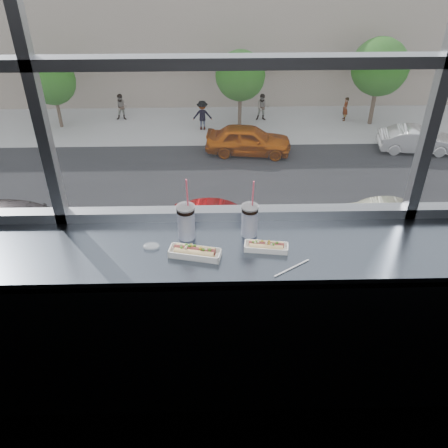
{
  "coord_description": "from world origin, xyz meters",
  "views": [
    {
      "loc": [
        -0.13,
        -0.87,
        2.75
      ],
      "look_at": [
        -0.08,
        1.23,
        1.25
      ],
      "focal_mm": 40.0,
      "sensor_mm": 36.0,
      "label": 1
    }
  ],
  "objects_px": {
    "tree_left": "(53,82)",
    "tree_center": "(240,76)",
    "hotdog_tray_right": "(266,246)",
    "pedestrian_b": "(202,112)",
    "hotdog_tray_left": "(195,252)",
    "loose_straw": "(292,268)",
    "soda_cup_right": "(250,219)",
    "car_near_d": "(397,214)",
    "pedestrian_a": "(121,105)",
    "wrapper": "(151,246)",
    "soda_cup_left": "(186,220)",
    "pedestrian_c": "(263,105)",
    "car_far_c": "(417,136)",
    "pedestrian_d": "(345,107)",
    "car_near_b": "(22,217)",
    "tree_right": "(380,67)",
    "car_near_c": "(220,217)",
    "car_far_b": "(249,135)"
  },
  "relations": [
    {
      "from": "pedestrian_c",
      "to": "pedestrian_b",
      "type": "distance_m",
      "value": 4.17
    },
    {
      "from": "soda_cup_right",
      "to": "tree_center",
      "type": "bearing_deg",
      "value": 86.82
    },
    {
      "from": "hotdog_tray_right",
      "to": "pedestrian_c",
      "type": "bearing_deg",
      "value": 92.0
    },
    {
      "from": "loose_straw",
      "to": "tree_left",
      "type": "bearing_deg",
      "value": 76.32
    },
    {
      "from": "car_far_c",
      "to": "pedestrian_a",
      "type": "height_order",
      "value": "pedestrian_a"
    },
    {
      "from": "pedestrian_a",
      "to": "tree_left",
      "type": "distance_m",
      "value": 4.41
    },
    {
      "from": "car_far_c",
      "to": "tree_left",
      "type": "bearing_deg",
      "value": 86.19
    },
    {
      "from": "hotdog_tray_right",
      "to": "tree_right",
      "type": "bearing_deg",
      "value": 78.37
    },
    {
      "from": "hotdog_tray_right",
      "to": "tree_left",
      "type": "bearing_deg",
      "value": 117.63
    },
    {
      "from": "car_near_b",
      "to": "car_far_b",
      "type": "height_order",
      "value": "car_far_b"
    },
    {
      "from": "hotdog_tray_right",
      "to": "car_near_d",
      "type": "height_order",
      "value": "hotdog_tray_right"
    },
    {
      "from": "car_far_c",
      "to": "pedestrian_c",
      "type": "xyz_separation_m",
      "value": [
        -8.64,
        4.72,
        0.09
      ]
    },
    {
      "from": "hotdog_tray_left",
      "to": "loose_straw",
      "type": "bearing_deg",
      "value": -0.32
    },
    {
      "from": "soda_cup_right",
      "to": "hotdog_tray_left",
      "type": "bearing_deg",
      "value": -148.03
    },
    {
      "from": "car_near_d",
      "to": "pedestrian_a",
      "type": "xyz_separation_m",
      "value": [
        -14.3,
        13.02,
        0.06
      ]
    },
    {
      "from": "car_far_c",
      "to": "soda_cup_left",
      "type": "bearing_deg",
      "value": 160.01
    },
    {
      "from": "hotdog_tray_right",
      "to": "tree_center",
      "type": "height_order",
      "value": "hotdog_tray_right"
    },
    {
      "from": "soda_cup_right",
      "to": "pedestrian_c",
      "type": "distance_m",
      "value": 31.09
    },
    {
      "from": "soda_cup_right",
      "to": "car_far_b",
      "type": "distance_m",
      "value": 26.63
    },
    {
      "from": "hotdog_tray_right",
      "to": "car_near_c",
      "type": "distance_m",
      "value": 19.72
    },
    {
      "from": "pedestrian_b",
      "to": "tree_center",
      "type": "xyz_separation_m",
      "value": [
        2.4,
        0.6,
        2.12
      ]
    },
    {
      "from": "car_far_b",
      "to": "pedestrian_d",
      "type": "distance_m",
      "value": 8.12
    },
    {
      "from": "tree_center",
      "to": "car_far_c",
      "type": "bearing_deg",
      "value": -21.43
    },
    {
      "from": "hotdog_tray_left",
      "to": "tree_center",
      "type": "xyz_separation_m",
      "value": [
        1.86,
        28.35,
        -8.82
      ]
    },
    {
      "from": "hotdog_tray_left",
      "to": "car_near_d",
      "type": "height_order",
      "value": "hotdog_tray_left"
    },
    {
      "from": "wrapper",
      "to": "car_far_c",
      "type": "bearing_deg",
      "value": 63.15
    },
    {
      "from": "hotdog_tray_right",
      "to": "loose_straw",
      "type": "relative_size",
      "value": 1.05
    },
    {
      "from": "wrapper",
      "to": "pedestrian_d",
      "type": "height_order",
      "value": "wrapper"
    },
    {
      "from": "car_near_b",
      "to": "car_far_c",
      "type": "xyz_separation_m",
      "value": [
        20.46,
        8.0,
        -0.12
      ]
    },
    {
      "from": "car_far_c",
      "to": "wrapper",
      "type": "bearing_deg",
      "value": 159.75
    },
    {
      "from": "hotdog_tray_left",
      "to": "car_near_d",
      "type": "xyz_separation_m",
      "value": [
        8.4,
        16.35,
        -11.09
      ]
    },
    {
      "from": "loose_straw",
      "to": "tree_left",
      "type": "relative_size",
      "value": 0.05
    },
    {
      "from": "hotdog_tray_left",
      "to": "tree_right",
      "type": "bearing_deg",
      "value": 82.38
    },
    {
      "from": "soda_cup_right",
      "to": "wrapper",
      "type": "height_order",
      "value": "soda_cup_right"
    },
    {
      "from": "car_near_d",
      "to": "pedestrian_a",
      "type": "bearing_deg",
      "value": 49.58
    },
    {
      "from": "loose_straw",
      "to": "tree_left",
      "type": "distance_m",
      "value": 31.58
    },
    {
      "from": "car_far_c",
      "to": "car_near_c",
      "type": "xyz_separation_m",
      "value": [
        -11.66,
        -8.0,
        0.01
      ]
    },
    {
      "from": "pedestrian_c",
      "to": "pedestrian_d",
      "type": "xyz_separation_m",
      "value": [
        5.45,
        -0.13,
        -0.13
      ]
    },
    {
      "from": "pedestrian_b",
      "to": "tree_center",
      "type": "bearing_deg",
      "value": -165.97
    },
    {
      "from": "soda_cup_right",
      "to": "tree_right",
      "type": "bearing_deg",
      "value": 70.16
    },
    {
      "from": "hotdog_tray_left",
      "to": "soda_cup_left",
      "type": "bearing_deg",
      "value": 118.56
    },
    {
      "from": "tree_left",
      "to": "tree_center",
      "type": "bearing_deg",
      "value": -0.0
    },
    {
      "from": "car_near_b",
      "to": "loose_straw",
      "type": "bearing_deg",
      "value": -144.7
    },
    {
      "from": "hotdog_tray_right",
      "to": "pedestrian_b",
      "type": "height_order",
      "value": "hotdog_tray_right"
    },
    {
      "from": "soda_cup_left",
      "to": "pedestrian_d",
      "type": "xyz_separation_m",
      "value": [
        8.91,
        28.77,
        -11.23
      ]
    },
    {
      "from": "hotdog_tray_left",
      "to": "pedestrian_d",
      "type": "distance_m",
      "value": 32.25
    },
    {
      "from": "soda_cup_right",
      "to": "tree_center",
      "type": "distance_m",
      "value": 29.58
    },
    {
      "from": "soda_cup_right",
      "to": "soda_cup_left",
      "type": "bearing_deg",
      "value": -177.46
    },
    {
      "from": "pedestrian_a",
      "to": "soda_cup_left",
      "type": "bearing_deg",
      "value": -78.66
    },
    {
      "from": "hotdog_tray_left",
      "to": "soda_cup_right",
      "type": "relative_size",
      "value": 0.8
    }
  ]
}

